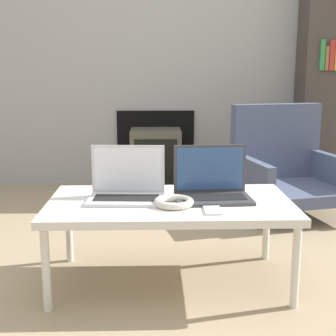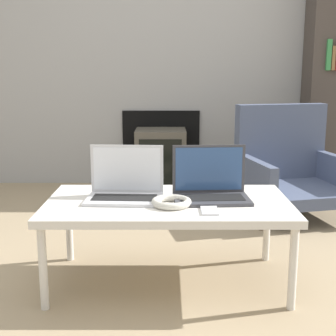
{
  "view_description": "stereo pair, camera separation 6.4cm",
  "coord_description": "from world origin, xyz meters",
  "px_view_note": "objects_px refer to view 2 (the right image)",
  "views": [
    {
      "loc": [
        -0.07,
        -1.96,
        1.0
      ],
      "look_at": [
        0.0,
        0.44,
        0.5
      ],
      "focal_mm": 50.0,
      "sensor_mm": 36.0,
      "label": 1
    },
    {
      "loc": [
        -0.0,
        -1.96,
        1.0
      ],
      "look_at": [
        0.0,
        0.44,
        0.5
      ],
      "focal_mm": 50.0,
      "sensor_mm": 36.0,
      "label": 2
    }
  ],
  "objects_px": {
    "laptop_left": "(126,187)",
    "armchair": "(289,167)",
    "headphones": "(172,202)",
    "phone": "(209,210)",
    "tv": "(160,159)",
    "laptop_right": "(211,187)"
  },
  "relations": [
    {
      "from": "phone",
      "to": "laptop_right",
      "type": "bearing_deg",
      "value": 83.81
    },
    {
      "from": "laptop_left",
      "to": "armchair",
      "type": "bearing_deg",
      "value": 49.05
    },
    {
      "from": "laptop_right",
      "to": "headphones",
      "type": "bearing_deg",
      "value": -150.88
    },
    {
      "from": "laptop_left",
      "to": "phone",
      "type": "relative_size",
      "value": 2.51
    },
    {
      "from": "phone",
      "to": "armchair",
      "type": "xyz_separation_m",
      "value": [
        0.68,
        1.3,
        -0.08
      ]
    },
    {
      "from": "laptop_left",
      "to": "tv",
      "type": "distance_m",
      "value": 1.79
    },
    {
      "from": "laptop_right",
      "to": "phone",
      "type": "xyz_separation_m",
      "value": [
        -0.02,
        -0.2,
        -0.05
      ]
    },
    {
      "from": "laptop_right",
      "to": "tv",
      "type": "xyz_separation_m",
      "value": [
        -0.26,
        1.77,
        -0.21
      ]
    },
    {
      "from": "laptop_right",
      "to": "headphones",
      "type": "distance_m",
      "value": 0.22
    },
    {
      "from": "phone",
      "to": "tv",
      "type": "relative_size",
      "value": 0.28
    },
    {
      "from": "tv",
      "to": "headphones",
      "type": "bearing_deg",
      "value": -87.67
    },
    {
      "from": "laptop_left",
      "to": "headphones",
      "type": "distance_m",
      "value": 0.25
    },
    {
      "from": "laptop_left",
      "to": "phone",
      "type": "xyz_separation_m",
      "value": [
        0.38,
        -0.2,
        -0.05
      ]
    },
    {
      "from": "laptop_right",
      "to": "armchair",
      "type": "distance_m",
      "value": 1.29
    },
    {
      "from": "armchair",
      "to": "laptop_left",
      "type": "bearing_deg",
      "value": -146.83
    },
    {
      "from": "laptop_right",
      "to": "tv",
      "type": "relative_size",
      "value": 0.7
    },
    {
      "from": "laptop_left",
      "to": "phone",
      "type": "bearing_deg",
      "value": -24.75
    },
    {
      "from": "laptop_left",
      "to": "tv",
      "type": "height_order",
      "value": "laptop_left"
    },
    {
      "from": "headphones",
      "to": "armchair",
      "type": "bearing_deg",
      "value": 55.36
    },
    {
      "from": "headphones",
      "to": "armchair",
      "type": "xyz_separation_m",
      "value": [
        0.84,
        1.22,
        -0.09
      ]
    },
    {
      "from": "headphones",
      "to": "tv",
      "type": "bearing_deg",
      "value": 92.33
    },
    {
      "from": "headphones",
      "to": "phone",
      "type": "relative_size",
      "value": 1.26
    }
  ]
}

